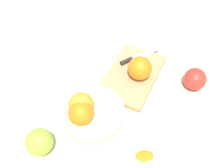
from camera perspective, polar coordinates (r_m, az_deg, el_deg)
ground_plane at (r=0.95m, az=3.34°, el=-3.52°), size 2.40×2.40×0.00m
bowl at (r=0.88m, az=-4.17°, el=-5.48°), size 0.19×0.19×0.11m
cutting_board at (r=1.01m, az=3.77°, el=1.55°), size 0.25×0.16×0.02m
orange_on_board at (r=0.97m, az=5.23°, el=2.97°), size 0.08×0.08×0.08m
knife at (r=1.04m, az=4.25°, el=4.91°), size 0.14×0.10×0.01m
apple_back_left at (r=0.86m, az=-13.47°, el=-10.53°), size 0.08×0.08×0.08m
apple_front_right at (r=1.00m, az=15.28°, el=0.88°), size 0.07×0.07×0.07m
citrus_peel at (r=0.86m, az=6.12°, el=-13.18°), size 0.06×0.06×0.01m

